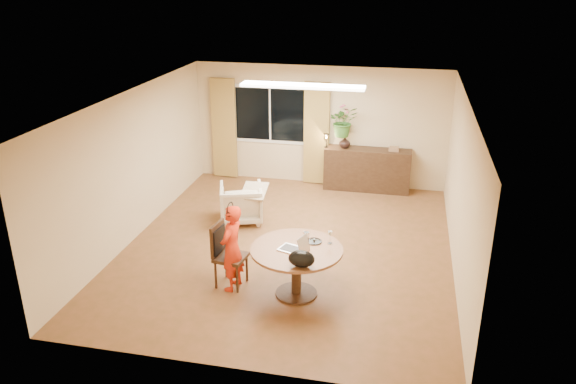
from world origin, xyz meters
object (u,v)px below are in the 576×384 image
(dining_table, at_px, (297,258))
(armchair, at_px, (241,203))
(child, at_px, (232,248))
(dining_chair, at_px, (231,256))
(sideboard, at_px, (367,170))

(dining_table, relative_size, armchair, 1.68)
(dining_table, height_order, child, child)
(dining_chair, xyz_separation_m, armchair, (-0.52, 2.29, -0.13))
(dining_table, bearing_deg, child, -179.15)
(dining_table, xyz_separation_m, sideboard, (0.66, 4.47, -0.14))
(armchair, height_order, sideboard, sideboard)
(dining_table, distance_m, child, 0.97)
(dining_chair, height_order, sideboard, dining_chair)
(child, bearing_deg, dining_chair, -138.33)
(dining_table, relative_size, dining_chair, 1.34)
(child, bearing_deg, sideboard, 170.15)
(sideboard, bearing_deg, dining_chair, -110.78)
(child, bearing_deg, armchair, -156.39)
(dining_chair, distance_m, child, 0.19)
(dining_table, bearing_deg, dining_chair, 176.42)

